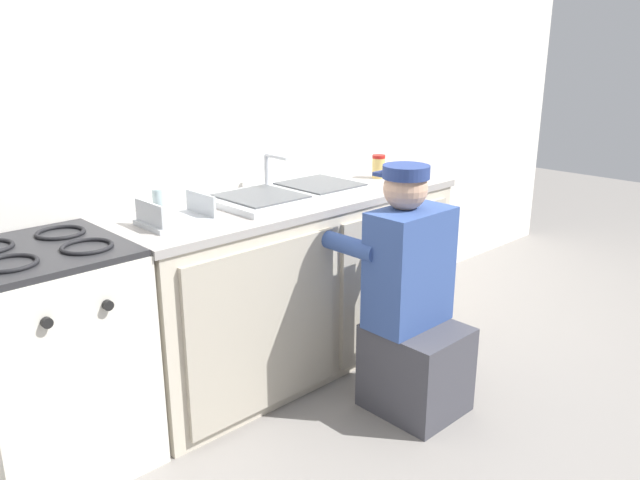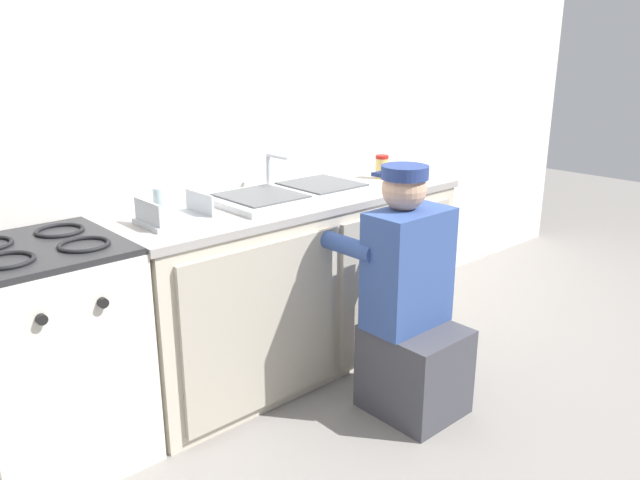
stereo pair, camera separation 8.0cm
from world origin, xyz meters
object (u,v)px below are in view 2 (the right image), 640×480
at_px(plumber_person, 410,313).
at_px(cell_phone, 405,176).
at_px(stove_range, 51,355).
at_px(water_glass, 160,199).
at_px(sink_double_basin, 292,192).
at_px(condiment_jar, 382,167).
at_px(dish_rack_tray, 175,217).

relative_size(plumber_person, cell_phone, 7.89).
bearing_deg(stove_range, cell_phone, -1.48).
xyz_separation_m(cell_phone, water_glass, (-1.38, 0.24, 0.04)).
distance_m(sink_double_basin, condiment_jar, 0.64).
relative_size(sink_double_basin, condiment_jar, 6.25).
distance_m(sink_double_basin, dish_rack_tray, 0.66).
height_order(sink_double_basin, water_glass, sink_double_basin).
xyz_separation_m(sink_double_basin, cell_phone, (0.77, -0.05, -0.01)).
bearing_deg(condiment_jar, cell_phone, -25.33).
height_order(sink_double_basin, cell_phone, sink_double_basin).
height_order(plumber_person, dish_rack_tray, plumber_person).
relative_size(sink_double_basin, stove_range, 0.89).
xyz_separation_m(stove_range, cell_phone, (1.98, -0.05, 0.44)).
xyz_separation_m(condiment_jar, water_glass, (-1.25, 0.18, -0.01)).
distance_m(sink_double_basin, plumber_person, 0.82).
height_order(stove_range, dish_rack_tray, dish_rack_tray).
distance_m(plumber_person, cell_phone, 1.01).
bearing_deg(water_glass, dish_rack_tray, -103.24).
bearing_deg(sink_double_basin, condiment_jar, 0.62).
relative_size(condiment_jar, dish_rack_tray, 0.46).
relative_size(cell_phone, dish_rack_tray, 0.50).
height_order(plumber_person, water_glass, plumber_person).
bearing_deg(stove_range, plumber_person, -27.38).
bearing_deg(plumber_person, sink_double_basin, 98.48).
xyz_separation_m(sink_double_basin, stove_range, (-1.21, -0.00, -0.45)).
relative_size(sink_double_basin, cell_phone, 5.71).
distance_m(stove_range, cell_phone, 2.03).
bearing_deg(stove_range, dish_rack_tray, -4.25).
bearing_deg(dish_rack_tray, plumber_person, -39.92).
xyz_separation_m(cell_phone, dish_rack_tray, (-1.43, 0.01, 0.02)).
height_order(sink_double_basin, condiment_jar, sink_double_basin).
distance_m(water_glass, dish_rack_tray, 0.24).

